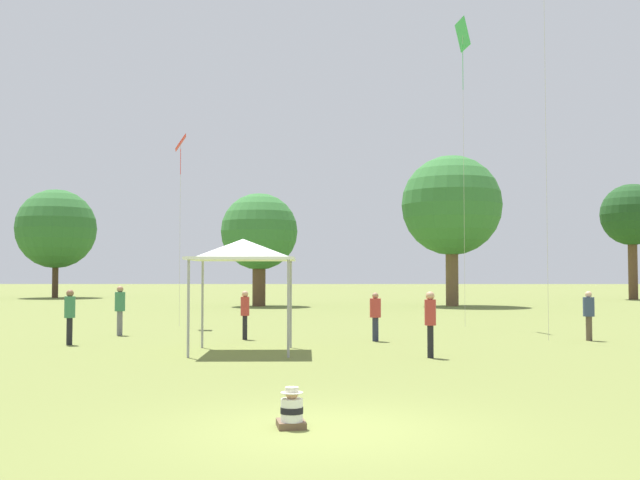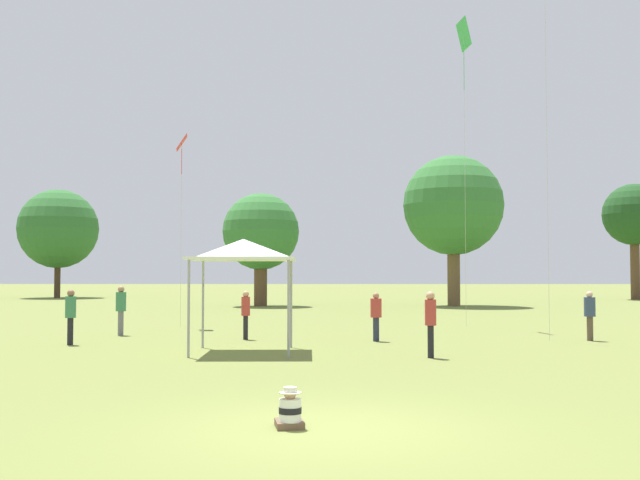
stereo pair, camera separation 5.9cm
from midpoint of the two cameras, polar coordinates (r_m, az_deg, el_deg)
ground_plane at (r=10.84m, az=0.39°, el=-14.30°), size 300.00×300.00×0.00m
seated_toddler at (r=10.94m, az=-2.34°, el=-12.89°), size 0.47×0.55×0.60m
person_standing_0 at (r=24.56m, az=4.17°, el=-5.53°), size 0.41×0.41×1.59m
person_standing_1 at (r=27.78m, az=-15.06°, el=-4.87°), size 0.47×0.47×1.76m
person_standing_2 at (r=19.88m, az=8.32°, el=-5.85°), size 0.42×0.42×1.74m
person_standing_3 at (r=25.24m, az=-5.81°, el=-5.33°), size 0.41×0.41×1.63m
person_standing_4 at (r=24.51m, az=-18.60°, el=-5.19°), size 0.46×0.46×1.71m
person_standing_5 at (r=26.25m, az=19.73°, el=-5.14°), size 0.48×0.48×1.63m
canopy_tent at (r=21.15m, az=-5.97°, el=-0.79°), size 2.99×2.99×3.18m
kite_0 at (r=32.22m, az=-10.62°, el=6.78°), size 0.57×0.84×8.05m
kite_4 at (r=33.11m, az=10.76°, el=14.60°), size 0.46×1.25×12.88m
distant_tree_0 at (r=52.01m, az=9.96°, el=2.57°), size 6.84×6.84×10.31m
distant_tree_1 at (r=72.99m, az=-19.49°, el=0.81°), size 7.28×7.28×9.99m
distant_tree_2 at (r=51.12m, az=-4.69°, el=0.58°), size 5.23×5.23×7.70m
distant_tree_3 at (r=69.60m, az=22.65°, el=1.72°), size 5.28×5.28×9.93m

